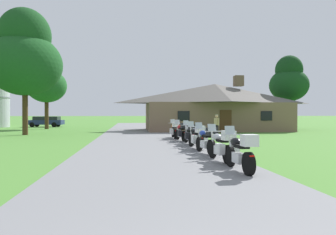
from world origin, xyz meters
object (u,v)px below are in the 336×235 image
at_px(tree_left_near, 25,56).
at_px(motorcycle_black_nearest_to_camera, 241,152).
at_px(motorcycle_orange_farthest_in_row, 174,130).
at_px(tree_right_of_lodge, 289,81).
at_px(motorcycle_black_fourth_in_row, 197,137).
at_px(motorcycle_red_sixth_in_row, 182,132).
at_px(motorcycle_blue_third_in_row, 206,140).
at_px(motorcycle_silver_second_in_row, 222,146).
at_px(parked_navy_suv_far_left, 46,121).
at_px(tree_left_far, 46,81).
at_px(bystander_tan_shirt_near_lodge, 217,124).
at_px(motorcycle_silver_fifth_in_row, 190,134).

bearing_deg(tree_left_near, motorcycle_black_nearest_to_camera, -57.37).
distance_m(motorcycle_orange_farthest_in_row, tree_right_of_lodge, 20.72).
relative_size(motorcycle_black_fourth_in_row, motorcycle_red_sixth_in_row, 1.00).
bearing_deg(motorcycle_red_sixth_in_row, tree_right_of_lodge, 38.08).
bearing_deg(motorcycle_blue_third_in_row, motorcycle_silver_second_in_row, -97.06).
relative_size(tree_left_near, parked_navy_suv_far_left, 2.21).
bearing_deg(motorcycle_silver_second_in_row, tree_left_near, 119.12).
xyz_separation_m(motorcycle_orange_farthest_in_row, tree_left_far, (-12.62, 16.25, 4.89)).
bearing_deg(tree_left_far, motorcycle_orange_farthest_in_row, -52.17).
relative_size(motorcycle_black_nearest_to_camera, motorcycle_silver_second_in_row, 1.00).
height_order(motorcycle_black_nearest_to_camera, tree_left_far, tree_left_far).
height_order(motorcycle_blue_third_in_row, bystander_tan_shirt_near_lodge, bystander_tan_shirt_near_lodge).
height_order(bystander_tan_shirt_near_lodge, tree_left_far, tree_left_far).
height_order(bystander_tan_shirt_near_lodge, parked_navy_suv_far_left, bystander_tan_shirt_near_lodge).
height_order(motorcycle_silver_second_in_row, motorcycle_blue_third_in_row, same).
height_order(tree_right_of_lodge, parked_navy_suv_far_left, tree_right_of_lodge).
bearing_deg(bystander_tan_shirt_near_lodge, motorcycle_silver_second_in_row, -40.82).
xyz_separation_m(motorcycle_blue_third_in_row, parked_navy_suv_far_left, (-14.48, 30.91, 0.16)).
bearing_deg(tree_left_far, tree_right_of_lodge, -6.27).
relative_size(motorcycle_red_sixth_in_row, tree_left_near, 0.20).
bearing_deg(motorcycle_orange_farthest_in_row, motorcycle_silver_fifth_in_row, -85.72).
distance_m(motorcycle_silver_fifth_in_row, bystander_tan_shirt_near_lodge, 7.96).
relative_size(motorcycle_orange_farthest_in_row, tree_left_far, 0.25).
xyz_separation_m(motorcycle_black_nearest_to_camera, motorcycle_silver_second_in_row, (0.01, 1.89, -0.01)).
distance_m(motorcycle_silver_fifth_in_row, motorcycle_orange_farthest_in_row, 4.28).
distance_m(motorcycle_silver_second_in_row, parked_navy_suv_far_left, 36.28).
relative_size(motorcycle_red_sixth_in_row, tree_right_of_lodge, 0.24).
distance_m(motorcycle_black_nearest_to_camera, motorcycle_black_fourth_in_row, 6.18).
height_order(motorcycle_red_sixth_in_row, parked_navy_suv_far_left, parked_navy_suv_far_left).
bearing_deg(tree_left_far, motorcycle_silver_second_in_row, -64.68).
xyz_separation_m(motorcycle_silver_fifth_in_row, tree_left_near, (-11.96, 10.08, 5.91)).
distance_m(motorcycle_black_nearest_to_camera, parked_navy_suv_far_left, 38.02).
height_order(motorcycle_black_fourth_in_row, tree_left_near, tree_left_near).
bearing_deg(motorcycle_orange_farthest_in_row, tree_right_of_lodge, 41.54).
distance_m(tree_right_of_lodge, parked_navy_suv_far_left, 31.25).
bearing_deg(motorcycle_silver_second_in_row, tree_right_of_lodge, 51.69).
xyz_separation_m(motorcycle_red_sixth_in_row, bystander_tan_shirt_near_lodge, (3.59, 4.93, 0.34)).
relative_size(motorcycle_silver_second_in_row, tree_right_of_lodge, 0.25).
distance_m(motorcycle_silver_second_in_row, motorcycle_orange_farthest_in_row, 10.84).
bearing_deg(motorcycle_blue_third_in_row, motorcycle_orange_farthest_in_row, 83.83).
xyz_separation_m(motorcycle_red_sixth_in_row, tree_left_far, (-12.80, 18.31, 4.89)).
relative_size(tree_right_of_lodge, parked_navy_suv_far_left, 1.80).
distance_m(motorcycle_red_sixth_in_row, tree_left_far, 22.87).
distance_m(motorcycle_blue_third_in_row, motorcycle_silver_fifth_in_row, 4.23).
bearing_deg(tree_right_of_lodge, tree_left_far, 173.73).
relative_size(motorcycle_silver_second_in_row, motorcycle_black_fourth_in_row, 1.00).
height_order(motorcycle_black_fourth_in_row, tree_left_far, tree_left_far).
distance_m(motorcycle_black_nearest_to_camera, tree_left_far, 32.07).
xyz_separation_m(bystander_tan_shirt_near_lodge, tree_right_of_lodge, (11.42, 10.32, 4.63)).
relative_size(motorcycle_blue_third_in_row, bystander_tan_shirt_near_lodge, 1.23).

